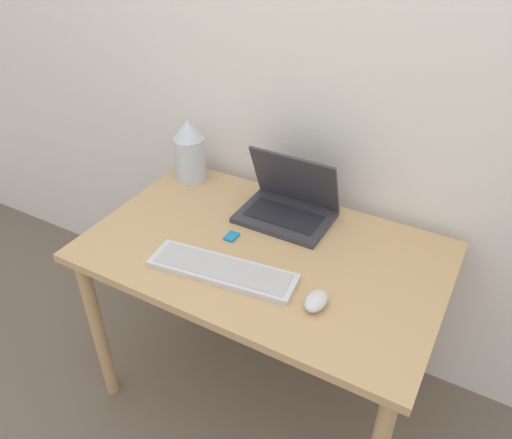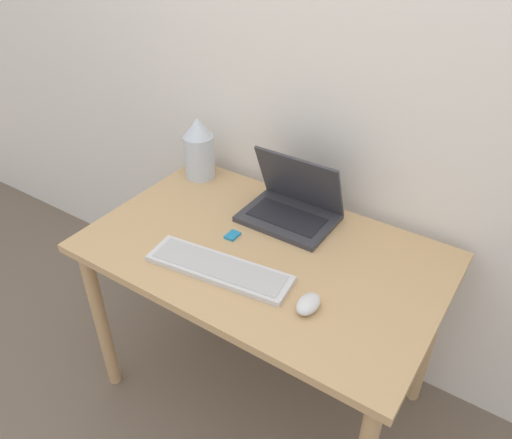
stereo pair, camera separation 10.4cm
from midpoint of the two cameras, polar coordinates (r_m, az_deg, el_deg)
wall_back at (r=1.77m, az=6.26°, el=17.59°), size 6.00×0.05×2.50m
desk at (r=1.73m, az=-0.87°, el=-5.84°), size 1.19×0.73×0.74m
laptop at (r=1.80m, az=2.09°, el=1.81°), size 0.33×0.24×0.24m
keyboard at (r=1.58m, az=-5.77°, el=-5.82°), size 0.49×0.19×0.02m
mouse at (r=1.46m, az=4.83°, el=-9.30°), size 0.06×0.09×0.04m
vase at (r=2.02m, az=-9.09°, el=7.74°), size 0.12×0.12×0.26m
mp3_player at (r=1.72m, az=-4.56°, el=-1.99°), size 0.04×0.05×0.01m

